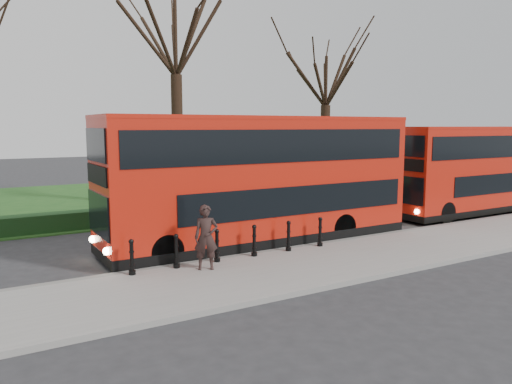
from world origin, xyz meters
TOP-DOWN VIEW (x-y plane):
  - ground at (0.00, 0.00)m, footprint 120.00×120.00m
  - pavement at (0.00, -3.00)m, footprint 60.00×4.00m
  - kerb at (0.00, -1.00)m, footprint 60.00×0.25m
  - grass_verge at (0.00, 15.00)m, footprint 60.00×18.00m
  - hedge at (0.00, 6.80)m, footprint 60.00×0.90m
  - yellow_line_outer at (0.00, -0.70)m, footprint 60.00×0.10m
  - yellow_line_inner at (0.00, -0.50)m, footprint 60.00×0.10m
  - tree_mid at (2.00, 10.00)m, footprint 8.27×8.27m
  - tree_right at (12.00, 10.00)m, footprint 6.67×6.67m
  - bollard_row at (-0.58, -1.35)m, footprint 6.99×0.15m
  - bus_lead at (1.51, 0.49)m, footprint 11.98×2.75m
  - bus_rear at (14.74, 0.75)m, footprint 11.03×2.53m
  - pedestrian at (-1.91, -1.94)m, footprint 0.84×0.71m

SIDE VIEW (x-z plane):
  - ground at x=0.00m, z-range 0.00..0.00m
  - yellow_line_outer at x=0.00m, z-range 0.00..0.01m
  - yellow_line_inner at x=0.00m, z-range 0.00..0.01m
  - grass_verge at x=0.00m, z-range 0.00..0.06m
  - pavement at x=0.00m, z-range 0.00..0.15m
  - kerb at x=0.00m, z-range -0.01..0.15m
  - hedge at x=0.00m, z-range 0.00..0.80m
  - bollard_row at x=-0.58m, z-range 0.15..1.15m
  - pedestrian at x=-1.91m, z-range 0.15..2.10m
  - bus_rear at x=14.74m, z-range 0.02..4.40m
  - bus_lead at x=1.51m, z-range 0.02..4.79m
  - tree_right at x=12.00m, z-range 2.36..12.78m
  - tree_mid at x=2.00m, z-range 2.94..15.87m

